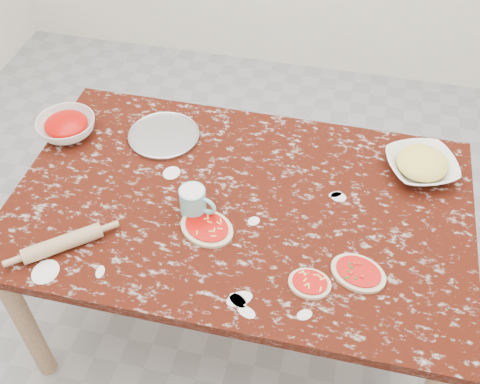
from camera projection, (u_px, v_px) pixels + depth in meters
name	position (u px, v px, depth m)	size (l,w,h in m)	color
ground	(240.00, 316.00, 2.53)	(4.00, 4.00, 0.00)	gray
worktable	(240.00, 217.00, 2.05)	(1.60, 1.00, 0.75)	black
pizza_tray	(164.00, 136.00, 2.22)	(0.27, 0.27, 0.01)	#B2B2B7
sauce_bowl	(67.00, 127.00, 2.21)	(0.22, 0.22, 0.07)	white
cheese_bowl	(421.00, 166.00, 2.07)	(0.25, 0.25, 0.06)	white
flour_mug	(194.00, 201.00, 1.92)	(0.13, 0.09, 0.10)	#78CDD1
pizza_left	(207.00, 228.00, 1.90)	(0.23, 0.21, 0.02)	beige
pizza_mid	(310.00, 283.00, 1.74)	(0.14, 0.12, 0.02)	beige
pizza_right	(358.00, 273.00, 1.77)	(0.21, 0.19, 0.02)	beige
rolling_pin	(62.00, 243.00, 1.83)	(0.05, 0.05, 0.26)	tan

